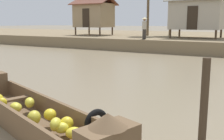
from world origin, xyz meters
name	(u,v)px	position (x,y,z in m)	size (l,w,h in m)	color
ground_plane	(159,79)	(0.00, 10.00, 0.00)	(300.00, 300.00, 0.00)	#7A6B51
riverbank_strip	(223,40)	(0.00, 28.25, 0.46)	(160.00, 20.00, 0.93)	#7F6B4C
banana_boat	(30,111)	(-0.74, 4.03, 0.32)	(5.66, 2.65, 0.96)	brown
stilt_house_left	(94,15)	(-11.75, 23.17, 2.96)	(4.02, 3.31, 3.80)	#4C3826
stilt_house_mid_left	(197,14)	(-1.43, 22.79, 2.88)	(4.61, 3.60, 3.71)	#4C3826
vendor_person	(144,27)	(-4.48, 19.10, 1.85)	(0.44, 0.44, 1.66)	#332D28
mooring_post	(204,103)	(2.66, 4.90, 0.80)	(0.14, 0.14, 1.60)	#423323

